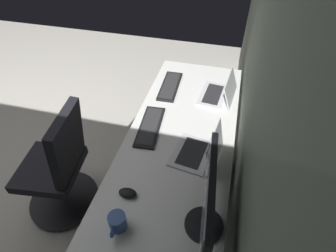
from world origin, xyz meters
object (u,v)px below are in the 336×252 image
object	(u,v)px
keyboard_main	(150,126)
keyboard_spare	(170,86)
drawer_pedestal	(178,186)
laptop_leftmost	(201,151)
mouse_main	(128,193)
office_chair	(60,170)
monitor_primary	(208,201)
coffee_mug	(117,222)
laptop_left	(220,92)

from	to	relation	value
keyboard_main	keyboard_spare	size ratio (longest dim) A/B	1.01
drawer_pedestal	laptop_leftmost	size ratio (longest dim) A/B	2.07
laptop_leftmost	mouse_main	bearing A→B (deg)	-42.92
office_chair	monitor_primary	bearing A→B (deg)	74.38
mouse_main	coffee_mug	xyz separation A→B (m)	(0.19, 0.02, 0.03)
monitor_primary	office_chair	size ratio (longest dim) A/B	0.57
keyboard_spare	coffee_mug	xyz separation A→B (m)	(1.26, 0.04, 0.04)
drawer_pedestal	keyboard_spare	size ratio (longest dim) A/B	1.64
coffee_mug	office_chair	bearing A→B (deg)	-121.98
keyboard_main	coffee_mug	distance (m)	0.75
laptop_left	office_chair	bearing A→B (deg)	-52.40
keyboard_main	monitor_primary	bearing A→B (deg)	37.28
drawer_pedestal	keyboard_spare	xyz separation A→B (m)	(-0.70, -0.24, 0.39)
mouse_main	office_chair	distance (m)	0.75
drawer_pedestal	monitor_primary	xyz separation A→B (m)	(0.45, 0.22, 0.62)
monitor_primary	mouse_main	bearing A→B (deg)	-99.49
monitor_primary	laptop_leftmost	world-z (taller)	monitor_primary
keyboard_spare	coffee_mug	size ratio (longest dim) A/B	3.28
drawer_pedestal	laptop_leftmost	distance (m)	0.46
drawer_pedestal	laptop_leftmost	xyz separation A→B (m)	(0.00, 0.13, 0.44)
coffee_mug	keyboard_spare	bearing A→B (deg)	-178.08
mouse_main	drawer_pedestal	bearing A→B (deg)	150.46
laptop_left	coffee_mug	xyz separation A→B (m)	(1.22, -0.38, 0.00)
laptop_left	office_chair	world-z (taller)	office_chair
coffee_mug	drawer_pedestal	bearing A→B (deg)	160.93
keyboard_spare	mouse_main	world-z (taller)	mouse_main
laptop_left	coffee_mug	distance (m)	1.28
keyboard_main	keyboard_spare	distance (m)	0.52
laptop_leftmost	keyboard_main	distance (m)	0.43
laptop_leftmost	monitor_primary	bearing A→B (deg)	11.24
keyboard_main	keyboard_spare	xyz separation A→B (m)	(-0.52, 0.02, 0.00)
monitor_primary	laptop_leftmost	size ratio (longest dim) A/B	1.63
monitor_primary	keyboard_main	size ratio (longest dim) A/B	1.28
drawer_pedestal	mouse_main	bearing A→B (deg)	-29.54
laptop_leftmost	coffee_mug	bearing A→B (deg)	-30.40
laptop_leftmost	coffee_mug	xyz separation A→B (m)	(0.56, -0.33, -0.01)
office_chair	keyboard_main	bearing A→B (deg)	118.00
laptop_left	drawer_pedestal	bearing A→B (deg)	-15.37
keyboard_spare	mouse_main	bearing A→B (deg)	1.26
keyboard_spare	office_chair	bearing A→B (deg)	-36.72
laptop_leftmost	keyboard_main	xyz separation A→B (m)	(-0.18, -0.39, -0.04)
laptop_leftmost	office_chair	xyz separation A→B (m)	(0.14, -1.00, -0.33)
drawer_pedestal	keyboard_spare	bearing A→B (deg)	-161.19
office_chair	laptop_leftmost	bearing A→B (deg)	98.15
drawer_pedestal	laptop_leftmost	world-z (taller)	laptop_leftmost
mouse_main	coffee_mug	size ratio (longest dim) A/B	0.80
monitor_primary	office_chair	bearing A→B (deg)	-105.62
keyboard_main	office_chair	size ratio (longest dim) A/B	0.44
monitor_primary	office_chair	xyz separation A→B (m)	(-0.30, -1.09, -0.51)
mouse_main	office_chair	world-z (taller)	office_chair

